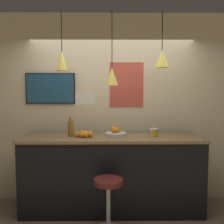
% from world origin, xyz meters
% --- Properties ---
extents(back_wall, '(8.00, 0.06, 2.90)m').
position_xyz_m(back_wall, '(0.00, 1.07, 1.45)').
color(back_wall, beige).
rests_on(back_wall, ground_plane).
extents(service_counter, '(2.55, 0.65, 1.08)m').
position_xyz_m(service_counter, '(0.00, 0.63, 0.54)').
color(service_counter, black).
rests_on(service_counter, ground_plane).
extents(bar_stool, '(0.37, 0.37, 0.66)m').
position_xyz_m(bar_stool, '(-0.05, 0.07, 0.46)').
color(bar_stool, '#B7B7BC').
rests_on(bar_stool, ground_plane).
extents(fruit_bowl, '(0.30, 0.30, 0.14)m').
position_xyz_m(fruit_bowl, '(0.05, 0.64, 1.12)').
color(fruit_bowl, beige).
rests_on(fruit_bowl, service_counter).
extents(orange_pile, '(0.27, 0.20, 0.09)m').
position_xyz_m(orange_pile, '(-0.39, 0.61, 1.12)').
color(orange_pile, orange).
rests_on(orange_pile, service_counter).
extents(juice_bottle, '(0.08, 0.08, 0.27)m').
position_xyz_m(juice_bottle, '(-0.58, 0.64, 1.19)').
color(juice_bottle, olive).
rests_on(juice_bottle, service_counter).
extents(spread_jar, '(0.11, 0.11, 0.11)m').
position_xyz_m(spread_jar, '(0.59, 0.64, 1.13)').
color(spread_jar, gold).
rests_on(spread_jar, service_counter).
extents(pendant_lamp_left, '(0.15, 0.15, 0.80)m').
position_xyz_m(pendant_lamp_left, '(-0.69, 0.65, 2.13)').
color(pendant_lamp_left, black).
extents(pendant_lamp_middle, '(0.18, 0.18, 1.00)m').
position_xyz_m(pendant_lamp_middle, '(0.00, 0.65, 1.93)').
color(pendant_lamp_middle, black).
extents(pendant_lamp_right, '(0.20, 0.20, 0.76)m').
position_xyz_m(pendant_lamp_right, '(0.69, 0.65, 2.16)').
color(pendant_lamp_right, black).
extents(mounted_tv, '(0.75, 0.04, 0.47)m').
position_xyz_m(mounted_tv, '(-0.94, 1.01, 1.76)').
color(mounted_tv, black).
extents(hanging_menu_board, '(0.24, 0.01, 0.17)m').
position_xyz_m(hanging_menu_board, '(-0.35, 0.38, 1.64)').
color(hanging_menu_board, silver).
extents(wall_poster, '(0.52, 0.01, 0.69)m').
position_xyz_m(wall_poster, '(0.23, 1.03, 1.81)').
color(wall_poster, '#C64C3D').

